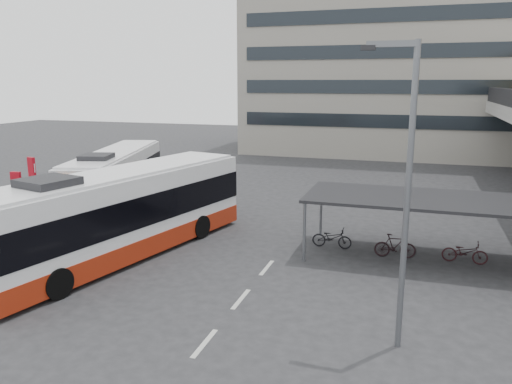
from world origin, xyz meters
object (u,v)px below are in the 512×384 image
(bus_teal, at_px, (116,179))
(lamp_post, at_px, (404,181))
(pedestrian, at_px, (79,226))
(bus_main, at_px, (120,215))

(bus_teal, height_order, lamp_post, lamp_post)
(bus_teal, relative_size, lamp_post, 1.46)
(bus_teal, distance_m, pedestrian, 6.85)
(bus_main, height_order, pedestrian, bus_main)
(bus_main, xyz_separation_m, lamp_post, (11.06, -3.98, 2.83))
(pedestrian, height_order, lamp_post, lamp_post)
(bus_main, bearing_deg, pedestrian, 174.67)
(bus_main, height_order, bus_teal, bus_main)
(bus_main, bearing_deg, lamp_post, -6.22)
(bus_main, xyz_separation_m, bus_teal, (-5.05, 7.39, -0.18))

